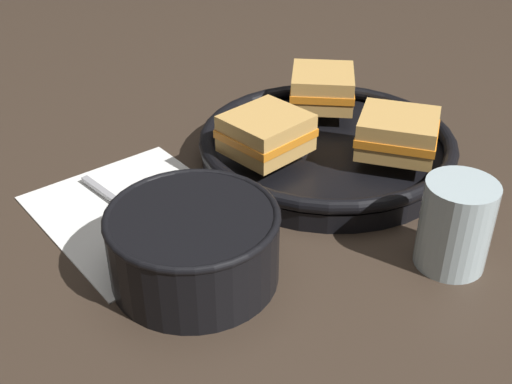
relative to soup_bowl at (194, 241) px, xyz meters
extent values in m
plane|color=#382B21|center=(-0.04, 0.08, -0.04)|extent=(4.00, 4.00, 0.00)
cube|color=white|center=(-0.13, 0.02, -0.04)|extent=(0.24, 0.21, 0.00)
cylinder|color=black|center=(0.00, 0.00, -0.01)|extent=(0.17, 0.17, 0.07)
cylinder|color=#C14C19|center=(0.00, 0.00, 0.02)|extent=(0.15, 0.15, 0.01)
torus|color=black|center=(0.00, 0.00, 0.03)|extent=(0.17, 0.17, 0.01)
cube|color=#9E9EA3|center=(-0.18, 0.00, -0.04)|extent=(0.11, 0.01, 0.01)
ellipsoid|color=#9E9EA3|center=(-0.10, 0.01, -0.04)|extent=(0.05, 0.03, 0.01)
cylinder|color=black|center=(-0.08, 0.26, -0.03)|extent=(0.32, 0.32, 0.02)
torus|color=black|center=(-0.08, 0.26, -0.01)|extent=(0.33, 0.33, 0.02)
cube|color=tan|center=(-0.15, 0.32, 0.01)|extent=(0.12, 0.12, 0.02)
cube|color=orange|center=(-0.15, 0.32, 0.02)|extent=(0.13, 0.13, 0.01)
cube|color=tan|center=(-0.15, 0.32, 0.04)|extent=(0.12, 0.12, 0.02)
cube|color=tan|center=(-0.09, 0.17, 0.01)|extent=(0.09, 0.10, 0.02)
cube|color=orange|center=(-0.09, 0.17, 0.02)|extent=(0.09, 0.10, 0.01)
cube|color=tan|center=(-0.09, 0.17, 0.04)|extent=(0.09, 0.10, 0.02)
cube|color=tan|center=(0.01, 0.29, 0.01)|extent=(0.12, 0.12, 0.02)
cube|color=orange|center=(0.01, 0.29, 0.02)|extent=(0.12, 0.12, 0.01)
cube|color=tan|center=(0.01, 0.29, 0.04)|extent=(0.12, 0.12, 0.02)
cylinder|color=silver|center=(0.15, 0.21, 0.00)|extent=(0.07, 0.07, 0.09)
camera|label=1|loc=(0.42, -0.27, 0.37)|focal=45.00mm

